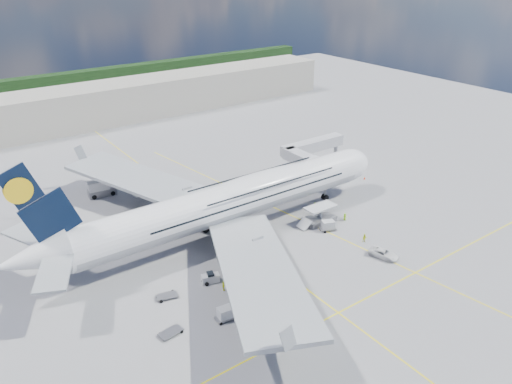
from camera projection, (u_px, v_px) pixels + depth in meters
ground at (261, 255)px, 90.45m from camera, size 300.00×300.00×0.00m
taxi_line_main at (261, 255)px, 90.45m from camera, size 0.25×220.00×0.01m
taxi_line_cross at (338, 313)px, 75.77m from camera, size 120.00×0.25×0.01m
taxi_line_diag at (286, 213)px, 105.18m from camera, size 14.16×99.06×0.01m
airliner at (231, 201)px, 95.00m from camera, size 77.26×79.15×23.71m
jet_bridge at (310, 152)px, 118.61m from camera, size 18.80×12.10×8.50m
cargo_loader at (319, 217)px, 100.91m from camera, size 8.53×3.20×3.67m
terminal at (84, 107)px, 157.64m from camera, size 180.00×16.00×12.00m
tree_line at (143, 73)px, 212.62m from camera, size 160.00×6.00×8.00m
dolly_row_a at (167, 296)px, 78.98m from camera, size 3.68×2.67×0.49m
dolly_row_b at (226, 313)px, 74.00m from camera, size 3.43×2.08×2.06m
dolly_row_c at (260, 302)px, 76.74m from camera, size 3.02×2.21×1.71m
dolly_back at (171, 332)px, 71.31m from camera, size 3.63×2.29×0.50m
dolly_nose_far at (328, 225)px, 98.21m from camera, size 3.63×2.81×2.04m
dolly_nose_near at (266, 264)px, 85.91m from camera, size 3.50×2.38×2.03m
baggage_tug at (210, 278)px, 82.59m from camera, size 3.22×2.16×1.84m
catering_truck_inner at (165, 183)px, 114.95m from camera, size 6.25×3.93×3.47m
catering_truck_outer at (102, 188)px, 112.18m from camera, size 6.50×2.92×3.78m
service_van at (384, 254)px, 89.45m from camera, size 3.97×5.85×1.49m
crew_nose at (315, 207)px, 105.68m from camera, size 0.86×0.76×1.97m
crew_loader at (365, 238)px, 94.08m from camera, size 1.10×1.07×1.78m
crew_wing at (224, 286)px, 80.46m from camera, size 0.80×1.14×1.79m
crew_van at (345, 217)px, 102.06m from camera, size 0.55×0.79×1.53m
crew_tug at (281, 284)px, 81.03m from camera, size 1.13×0.74×1.63m
cone_nose at (365, 178)px, 121.09m from camera, size 0.50×0.50×0.64m
cone_wing_left_inner at (160, 204)px, 108.27m from camera, size 0.43×0.43×0.55m
cone_wing_left_outer at (109, 218)px, 102.59m from camera, size 0.46×0.46×0.58m
cone_wing_right_inner at (271, 285)px, 81.85m from camera, size 0.41×0.41×0.52m
cone_wing_right_outer at (247, 339)px, 70.29m from camera, size 0.41×0.41×0.52m
cone_tail at (41, 270)px, 85.49m from camera, size 0.45×0.45×0.57m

